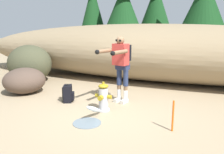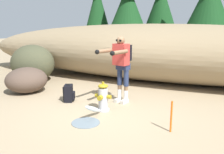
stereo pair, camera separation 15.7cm
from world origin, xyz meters
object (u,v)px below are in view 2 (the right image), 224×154
Objects in this scene: fire_hydrant at (103,98)px; boulder_large at (27,80)px; survey_stake at (171,117)px; utility_worker at (121,61)px; spare_backpack at (69,93)px; boulder_mid at (33,63)px.

fire_hydrant is 2.77m from boulder_large.
fire_hydrant is 1.15× the size of survey_stake.
utility_worker is 1.41× the size of boulder_large.
survey_stake is at bearing -16.26° from fire_hydrant.
utility_worker is 2.82× the size of survey_stake.
spare_backpack is 0.39× the size of boulder_large.
survey_stake is (2.77, -0.72, 0.08)m from spare_backpack.
survey_stake reaches higher than spare_backpack.
spare_backpack is 2.87m from survey_stake.
spare_backpack is at bearing -6.73° from boulder_large.
fire_hydrant reaches higher than survey_stake.
spare_backpack is (-1.28, -0.46, -0.87)m from utility_worker.
utility_worker is at bearing 5.36° from boulder_large.
spare_backpack is at bearing 165.45° from survey_stake.
boulder_mid is (-3.58, 1.62, 0.33)m from fire_hydrant.
fire_hydrant is at bearing -38.69° from spare_backpack.
utility_worker is 2.99m from boulder_large.
boulder_mid is at bearing 125.25° from boulder_large.
boulder_large is 2.00× the size of survey_stake.
spare_backpack is at bearing 168.02° from fire_hydrant.
boulder_mid is at bearing -90.72° from utility_worker.
utility_worker is 1.61m from spare_backpack.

